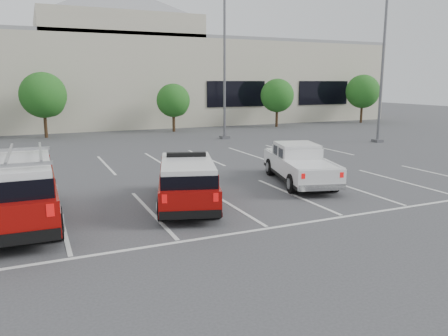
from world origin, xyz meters
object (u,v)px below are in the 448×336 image
object	(u,v)px
convention_building	(95,76)
tree_right	(278,97)
tree_mid_left	(45,97)
tree_far_right	(363,93)
tree_mid_right	(174,102)
fire_chief_suv	(187,185)
light_pole_mid	(225,67)
white_pickup	(299,168)
light_pole_right	(383,66)
ladder_suv	(14,196)

from	to	relation	value
convention_building	tree_right	xyz separation A→B (m)	(14.91, -9.82, -1.95)
tree_mid_left	tree_far_right	size ratio (longest dim) A/B	1.00
tree_mid_right	fire_chief_suv	xyz separation A→B (m)	(-6.45, -21.70, -1.78)
tree_far_right	tree_right	bearing A→B (deg)	-180.00
light_pole_mid	white_pickup	distance (m)	15.27
tree_right	light_pole_right	size ratio (longest dim) A/B	0.43
light_pole_mid	white_pickup	xyz separation A→B (m)	(-2.96, -14.27, -4.55)
tree_mid_right	tree_right	distance (m)	10.00
convention_building	tree_far_right	world-z (taller)	convention_building
tree_mid_left	tree_mid_right	size ratio (longest dim) A/B	1.21
tree_far_right	ladder_suv	size ratio (longest dim) A/B	0.84
tree_mid_right	tree_far_right	size ratio (longest dim) A/B	0.82
tree_right	tree_far_right	size ratio (longest dim) A/B	0.91
tree_far_right	tree_mid_left	bearing A→B (deg)	180.00
light_pole_right	ladder_suv	xyz separation A→B (m)	(-22.62, -9.64, -4.28)
tree_right	light_pole_right	bearing A→B (deg)	-85.69
tree_mid_left	convention_building	bearing A→B (deg)	62.60
light_pole_mid	light_pole_right	world-z (taller)	same
tree_far_right	light_pole_mid	world-z (taller)	light_pole_mid
tree_right	light_pole_mid	bearing A→B (deg)	-143.23
tree_right	white_pickup	bearing A→B (deg)	-118.54
light_pole_right	light_pole_mid	bearing A→B (deg)	146.31
tree_mid_left	light_pole_right	distance (m)	24.23
tree_mid_right	ladder_suv	xyz separation A→B (m)	(-11.71, -21.69, -1.60)
tree_mid_right	light_pole_mid	bearing A→B (deg)	-72.48
tree_right	ladder_suv	bearing A→B (deg)	-135.02
tree_far_right	white_pickup	distance (m)	29.35
convention_building	tree_mid_left	world-z (taller)	convention_building
light_pole_mid	light_pole_right	size ratio (longest dim) A/B	1.00
light_pole_mid	white_pickup	bearing A→B (deg)	-101.71
tree_mid_right	fire_chief_suv	world-z (taller)	tree_mid_right
tree_far_right	white_pickup	world-z (taller)	tree_far_right
convention_building	light_pole_mid	bearing A→B (deg)	-66.74
convention_building	tree_far_right	xyz separation A→B (m)	(24.91, -9.82, -1.68)
convention_building	tree_mid_right	distance (m)	11.20
light_pole_right	white_pickup	xyz separation A→B (m)	(-11.96, -8.27, -4.55)
tree_far_right	ladder_suv	distance (m)	38.48
tree_mid_left	tree_right	size ratio (longest dim) A/B	1.10
tree_mid_right	tree_far_right	xyz separation A→B (m)	(20.00, 0.00, 0.54)
tree_far_right	light_pole_right	distance (m)	15.24
convention_building	light_pole_right	distance (m)	26.99
convention_building	white_pickup	bearing A→B (deg)	-82.70
tree_mid_right	tree_right	bearing A→B (deg)	0.00
tree_mid_right	tree_right	size ratio (longest dim) A/B	0.90
light_pole_right	white_pickup	distance (m)	15.23
tree_mid_right	light_pole_mid	size ratio (longest dim) A/B	0.39
ladder_suv	tree_right	bearing A→B (deg)	45.86
white_pickup	ladder_suv	size ratio (longest dim) A/B	0.95
light_pole_mid	light_pole_right	xyz separation A→B (m)	(9.00, -6.00, 0.00)
convention_building	white_pickup	distance (m)	30.65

